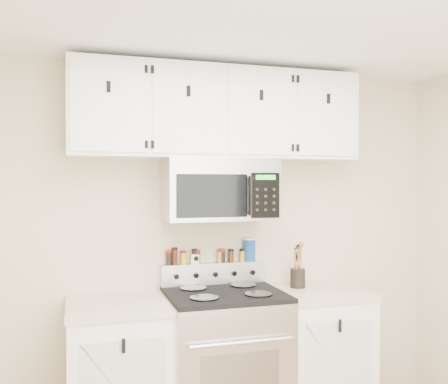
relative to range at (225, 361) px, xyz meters
The scene contains 18 objects.
back_wall 0.83m from the range, 90.00° to the left, with size 3.50×0.01×2.50m, color #C5B694.
range is the anchor object (origin of this frame).
base_cabinet_left 0.69m from the range, behind, with size 0.64×0.62×0.92m.
base_cabinet_right 0.69m from the range, ahead, with size 0.64×0.62×0.92m.
microwave 1.15m from the range, 89.77° to the left, with size 0.76×0.44×0.42m.
upper_cabinets 1.67m from the range, 90.00° to the left, with size 2.00×0.35×0.62m.
utensil_crock 0.78m from the range, 11.11° to the left, with size 0.11×0.11×0.31m.
kitchen_timer 0.72m from the range, 115.23° to the left, with size 0.06×0.05×0.07m, color white.
salt_canister 0.80m from the range, 46.12° to the left, with size 0.09×0.09×0.17m.
spice_jar_0 0.79m from the range, 138.95° to the left, with size 0.04×0.04×0.10m.
spice_jar_1 0.78m from the range, 134.96° to the left, with size 0.04×0.04×0.12m.
spice_jar_2 0.75m from the range, 127.71° to the left, with size 0.04×0.04×0.10m.
spice_jar_3 0.74m from the range, 116.43° to the left, with size 0.04×0.04×0.11m.
spice_jar_4 0.73m from the range, 112.48° to the left, with size 0.04×0.04×0.10m.
spice_jar_5 0.72m from the range, 80.45° to the left, with size 0.04×0.04×0.09m.
spice_jar_6 0.72m from the range, 77.13° to the left, with size 0.05×0.05×0.10m.
spice_jar_7 0.73m from the range, 64.94° to the left, with size 0.04×0.04×0.09m.
spice_jar_8 0.75m from the range, 52.29° to the left, with size 0.04×0.04×0.09m.
Camera 1 is at (-0.95, -1.73, 1.67)m, focal length 40.00 mm.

